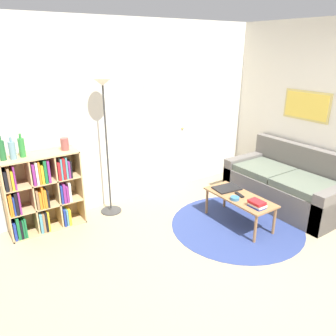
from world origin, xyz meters
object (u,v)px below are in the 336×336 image
Objects in this scene: floor_lamp at (104,112)px; coffee_table at (239,199)px; couch at (288,185)px; laptop at (227,188)px; bottle_right at (22,147)px; bookshelf at (42,193)px; bottle_left at (2,150)px; bottle_middle at (12,150)px; bowl at (235,198)px; vase_on_shelf at (65,144)px.

coffee_table is (1.27, -1.25, -1.09)m from floor_lamp.
couch is 1.05m from coffee_table.
coffee_table is at bearing -94.46° from laptop.
coffee_table is at bearing -29.82° from bottle_right.
bookshelf is 2.65× the size of laptop.
bottle_left is (-2.54, 1.06, 0.72)m from laptop.
bottle_left is 0.21m from bottle_right.
bottle_left is 1.09× the size of bottle_middle.
bowl is at bearing -116.21° from laptop.
couch is at bearing -24.16° from vase_on_shelf.
couch is 1.06m from laptop.
bottle_middle reaches higher than bookshelf.
bottle_right is at bearing 173.83° from bookshelf.
bottle_left is 1.02× the size of bottle_right.
floor_lamp is at bearing 142.58° from laptop.
coffee_table is at bearing -28.14° from bottle_middle.
bookshelf is 3.47m from couch.
floor_lamp is at bearing -5.88° from vase_on_shelf.
couch is at bearing 3.15° from bowl.
bottle_left is at bearing 163.19° from bottle_middle.
floor_lamp is 1.09m from bottle_right.
bookshelf is at bearing -179.52° from vase_on_shelf.
bookshelf is 0.58× the size of couch.
vase_on_shelf is at bearing 144.08° from coffee_table.
vase_on_shelf reaches higher than bookshelf.
laptop is 3.30× the size of bowl.
bookshelf is at bearing 3.42° from bottle_middle.
bottle_left is (-2.52, 1.32, 0.77)m from coffee_table.
bowl is at bearing -30.15° from bottle_middle.
couch is 3.78m from bottle_middle.
bottle_right is at bearing 178.61° from vase_on_shelf.
couch is 3.69m from bottle_right.
bottle_right reaches higher than couch.
bottle_left is at bearing 152.29° from coffee_table.
couch reaches higher than laptop.
vase_on_shelf reaches higher than couch.
coffee_table is 2.77m from bottle_right.
bottle_left reaches higher than bottle_middle.
bottle_right is at bearing 150.18° from coffee_table.
bottle_left reaches higher than bowl.
bottle_left reaches higher than bookshelf.
bottle_right is at bearing 15.39° from bottle_middle.
bottle_right is (-2.33, 1.06, 0.72)m from laptop.
couch is 3.23m from vase_on_shelf.
bottle_left reaches higher than bottle_right.
coffee_table is 8.46× the size of bowl.
bottle_right is (-3.36, 1.29, 0.84)m from couch.
bottle_left is at bearing 160.06° from couch.
vase_on_shelf is (-1.83, 1.04, 0.68)m from laptop.
floor_lamp reaches higher than couch.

